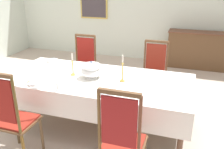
# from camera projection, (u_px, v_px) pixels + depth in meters

# --- Properties ---
(ground) EXTENTS (7.52, 6.60, 0.04)m
(ground) POSITION_uv_depth(u_px,v_px,m) (103.00, 119.00, 3.90)
(ground) COLOR #C6B1A0
(dining_table) EXTENTS (2.64, 1.18, 0.77)m
(dining_table) POSITION_uv_depth(u_px,v_px,m) (97.00, 83.00, 3.46)
(dining_table) COLOR brown
(dining_table) RESTS_ON ground
(tablecloth) EXTENTS (2.66, 1.20, 0.35)m
(tablecloth) POSITION_uv_depth(u_px,v_px,m) (97.00, 83.00, 3.46)
(tablecloth) COLOR white
(tablecloth) RESTS_ON dining_table
(chair_south_a) EXTENTS (0.44, 0.42, 1.18)m
(chair_south_a) POSITION_uv_depth(u_px,v_px,m) (12.00, 116.00, 2.81)
(chair_south_a) COLOR brown
(chair_south_a) RESTS_ON ground
(chair_north_a) EXTENTS (0.44, 0.42, 1.13)m
(chair_north_a) POSITION_uv_depth(u_px,v_px,m) (84.00, 64.00, 4.58)
(chair_north_a) COLOR brown
(chair_north_a) RESTS_ON ground
(chair_south_b) EXTENTS (0.44, 0.42, 1.18)m
(chair_south_b) POSITION_uv_depth(u_px,v_px,m) (122.00, 138.00, 2.42)
(chair_south_b) COLOR brown
(chair_south_b) RESTS_ON ground
(chair_north_b) EXTENTS (0.44, 0.42, 1.11)m
(chair_north_b) POSITION_uv_depth(u_px,v_px,m) (154.00, 73.00, 4.19)
(chair_north_b) COLOR brown
(chair_north_b) RESTS_ON ground
(soup_tureen) EXTENTS (0.31, 0.31, 0.25)m
(soup_tureen) POSITION_uv_depth(u_px,v_px,m) (91.00, 70.00, 3.41)
(soup_tureen) COLOR white
(soup_tureen) RESTS_ON tablecloth
(candlestick_west) EXTENTS (0.07, 0.07, 0.33)m
(candlestick_west) POSITION_uv_depth(u_px,v_px,m) (73.00, 67.00, 3.49)
(candlestick_west) COLOR gold
(candlestick_west) RESTS_ON tablecloth
(candlestick_east) EXTENTS (0.07, 0.07, 0.38)m
(candlestick_east) POSITION_uv_depth(u_px,v_px,m) (122.00, 71.00, 3.27)
(candlestick_east) COLOR gold
(candlestick_east) RESTS_ON tablecloth
(bowl_near_left) EXTENTS (0.19, 0.19, 0.04)m
(bowl_near_left) POSITION_uv_depth(u_px,v_px,m) (52.00, 60.00, 4.11)
(bowl_near_left) COLOR white
(bowl_near_left) RESTS_ON tablecloth
(bowl_near_right) EXTENTS (0.16, 0.16, 0.03)m
(bowl_near_right) POSITION_uv_depth(u_px,v_px,m) (34.00, 84.00, 3.21)
(bowl_near_right) COLOR white
(bowl_near_right) RESTS_ON tablecloth
(bowl_far_left) EXTENTS (0.18, 0.18, 0.04)m
(bowl_far_left) POSITION_uv_depth(u_px,v_px,m) (106.00, 93.00, 2.92)
(bowl_far_left) COLOR white
(bowl_far_left) RESTS_ON tablecloth
(spoon_primary) EXTENTS (0.06, 0.18, 0.01)m
(spoon_primary) POSITION_uv_depth(u_px,v_px,m) (47.00, 60.00, 4.17)
(spoon_primary) COLOR gold
(spoon_primary) RESTS_ON tablecloth
(spoon_secondary) EXTENTS (0.04, 0.18, 0.01)m
(spoon_secondary) POSITION_uv_depth(u_px,v_px,m) (28.00, 83.00, 3.27)
(spoon_secondary) COLOR gold
(spoon_secondary) RESTS_ON tablecloth
(sideboard) EXTENTS (1.44, 0.48, 0.90)m
(sideboard) POSITION_uv_depth(u_px,v_px,m) (197.00, 50.00, 5.99)
(sideboard) COLOR brown
(sideboard) RESTS_ON ground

